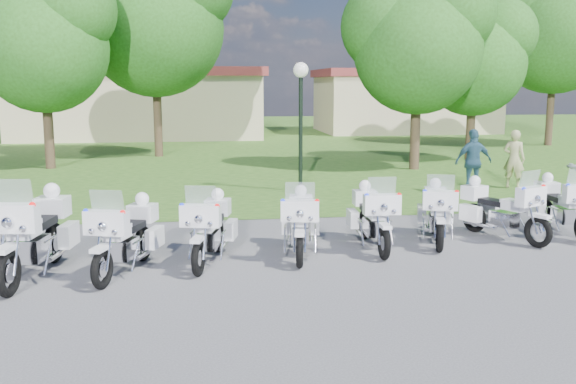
{
  "coord_description": "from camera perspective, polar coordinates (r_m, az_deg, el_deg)",
  "views": [
    {
      "loc": [
        -2.5,
        -11.71,
        3.15
      ],
      "look_at": [
        -0.74,
        1.2,
        0.95
      ],
      "focal_mm": 40.0,
      "sensor_mm": 36.0,
      "label": 1
    }
  ],
  "objects": [
    {
      "name": "motorcycle_4",
      "position": [
        12.56,
        7.51,
        -2.11
      ],
      "size": [
        0.75,
        2.22,
        1.49
      ],
      "rotation": [
        0.0,
        0.0,
        3.11
      ],
      "color": "black",
      "rests_on": "ground"
    },
    {
      "name": "tree_1",
      "position": [
        28.84,
        -11.91,
        15.22
      ],
      "size": [
        6.89,
        5.88,
        9.19
      ],
      "color": "#38281C",
      "rests_on": "ground"
    },
    {
      "name": "tree_4",
      "position": [
        36.0,
        22.62,
        13.78
      ],
      "size": [
        7.06,
        6.03,
        9.42
      ],
      "color": "#38281C",
      "rests_on": "ground"
    },
    {
      "name": "building_east",
      "position": [
        43.85,
        10.26,
        8.02
      ],
      "size": [
        11.44,
        7.28,
        4.1
      ],
      "color": "#C6B78F",
      "rests_on": "ground"
    },
    {
      "name": "bystander_a",
      "position": [
        20.7,
        19.45,
        2.76
      ],
      "size": [
        0.77,
        0.74,
        1.78
      ],
      "primitive_type": "imported",
      "rotation": [
        0.0,
        0.0,
        2.44
      ],
      "color": "tan",
      "rests_on": "ground"
    },
    {
      "name": "motorcycle_3",
      "position": [
        11.94,
        1.1,
        -2.68
      ],
      "size": [
        0.94,
        2.18,
        1.47
      ],
      "rotation": [
        0.0,
        0.0,
        2.98
      ],
      "color": "black",
      "rests_on": "ground"
    },
    {
      "name": "tree_0",
      "position": [
        25.7,
        -21.05,
        12.88
      ],
      "size": [
        5.56,
        4.75,
        7.41
      ],
      "color": "#38281C",
      "rests_on": "ground"
    },
    {
      "name": "tree_3",
      "position": [
        27.71,
        16.1,
        11.69
      ],
      "size": [
        4.93,
        4.2,
        6.57
      ],
      "color": "#38281C",
      "rests_on": "ground"
    },
    {
      "name": "bystander_c",
      "position": [
        19.22,
        16.15,
        2.59
      ],
      "size": [
        1.11,
        0.5,
        1.87
      ],
      "primitive_type": "imported",
      "rotation": [
        0.0,
        0.0,
        3.18
      ],
      "color": "#2E5870",
      "rests_on": "ground"
    },
    {
      "name": "motorcycle_6",
      "position": [
        13.87,
        18.34,
        -1.4
      ],
      "size": [
        1.31,
        2.07,
        1.49
      ],
      "rotation": [
        0.0,
        0.0,
        3.58
      ],
      "color": "black",
      "rests_on": "ground"
    },
    {
      "name": "motorcycle_1",
      "position": [
        11.17,
        -14.15,
        -3.72
      ],
      "size": [
        1.18,
        2.2,
        1.52
      ],
      "rotation": [
        0.0,
        0.0,
        2.83
      ],
      "color": "black",
      "rests_on": "ground"
    },
    {
      "name": "motorcycle_7",
      "position": [
        14.83,
        23.15,
        -1.03
      ],
      "size": [
        0.78,
        2.2,
        1.48
      ],
      "rotation": [
        0.0,
        0.0,
        3.09
      ],
      "color": "black",
      "rests_on": "ground"
    },
    {
      "name": "lamp_post",
      "position": [
        18.78,
        1.14,
        8.74
      ],
      "size": [
        0.44,
        0.44,
        3.77
      ],
      "color": "black",
      "rests_on": "ground"
    },
    {
      "name": "building_west",
      "position": [
        39.88,
        -12.92,
        7.79
      ],
      "size": [
        14.56,
        8.32,
        4.1
      ],
      "color": "#C6B78F",
      "rests_on": "ground"
    },
    {
      "name": "motorcycle_2",
      "position": [
        11.55,
        -6.94,
        -3.13
      ],
      "size": [
        1.05,
        2.18,
        1.49
      ],
      "rotation": [
        0.0,
        0.0,
        2.91
      ],
      "color": "black",
      "rests_on": "ground"
    },
    {
      "name": "grass_lawn",
      "position": [
        38.92,
        -4.08,
        4.92
      ],
      "size": [
        100.0,
        48.0,
        0.01
      ],
      "primitive_type": "cube",
      "color": "#2C551B",
      "rests_on": "ground"
    },
    {
      "name": "ground",
      "position": [
        12.38,
        4.15,
        -5.18
      ],
      "size": [
        100.0,
        100.0,
        0.0
      ],
      "primitive_type": "plane",
      "color": "#4E4E52",
      "rests_on": "ground"
    },
    {
      "name": "motorcycle_0",
      "position": [
        11.38,
        -21.54,
        -3.37
      ],
      "size": [
        1.08,
        2.59,
        1.75
      ],
      "rotation": [
        0.0,
        0.0,
        3.0
      ],
      "color": "black",
      "rests_on": "ground"
    },
    {
      "name": "motorcycle_5",
      "position": [
        13.29,
        13.09,
        -1.69
      ],
      "size": [
        1.1,
        2.12,
        1.46
      ],
      "rotation": [
        0.0,
        0.0,
        2.85
      ],
      "color": "black",
      "rests_on": "ground"
    },
    {
      "name": "tree_2",
      "position": [
        24.31,
        11.38,
        13.29
      ],
      "size": [
        5.44,
        4.64,
        7.25
      ],
      "color": "#38281C",
      "rests_on": "ground"
    }
  ]
}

